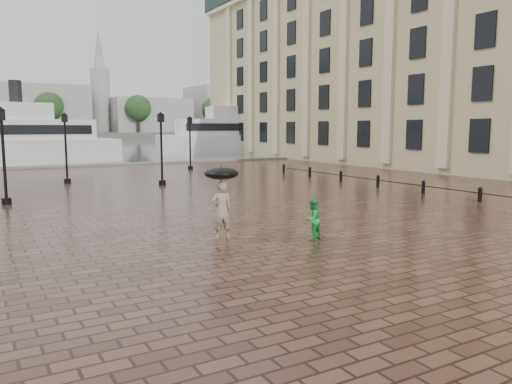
# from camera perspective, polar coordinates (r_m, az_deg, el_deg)

# --- Properties ---
(ground) EXTENTS (300.00, 300.00, 0.00)m
(ground) POSITION_cam_1_polar(r_m,az_deg,el_deg) (17.85, -4.95, -4.22)
(ground) COLOR #351F18
(ground) RESTS_ON ground
(harbour_water) EXTENTS (240.00, 240.00, 0.00)m
(harbour_water) POSITION_cam_1_polar(r_m,az_deg,el_deg) (108.19, -25.96, 4.77)
(harbour_water) COLOR #495459
(harbour_water) RESTS_ON ground
(quay_edge) EXTENTS (80.00, 0.60, 0.30)m
(quay_edge) POSITION_cam_1_polar(r_m,az_deg,el_deg) (48.57, -21.04, 2.68)
(quay_edge) COLOR slate
(quay_edge) RESTS_ON ground
(palace) EXTENTS (21.00, 76.00, 23.00)m
(palace) POSITION_cam_1_polar(r_m,az_deg,el_deg) (52.19, 24.10, 15.60)
(palace) COLOR #C8B980
(palace) RESTS_ON ground
(distant_skyline) EXTENTS (102.50, 22.00, 33.00)m
(distant_skyline) POSITION_cam_1_polar(r_m,az_deg,el_deg) (175.00, -11.42, 9.19)
(distant_skyline) COLOR #999691
(distant_skyline) RESTS_ON ground
(bollard_row) EXTENTS (0.22, 21.22, 0.73)m
(bollard_row) POSITION_cam_1_polar(r_m,az_deg,el_deg) (31.07, 13.77, 1.30)
(bollard_row) COLOR black
(bollard_row) RESTS_ON ground
(street_lamps) EXTENTS (21.44, 14.44, 4.40)m
(street_lamps) POSITION_cam_1_polar(r_m,az_deg,el_deg) (33.99, -20.14, 4.83)
(street_lamps) COLOR black
(street_lamps) RESTS_ON ground
(adult_pedestrian) EXTENTS (0.77, 0.59, 1.88)m
(adult_pedestrian) POSITION_cam_1_polar(r_m,az_deg,el_deg) (16.07, -3.94, -2.10)
(adult_pedestrian) COLOR gray
(adult_pedestrian) RESTS_ON ground
(child_pedestrian) EXTENTS (0.77, 0.68, 1.33)m
(child_pedestrian) POSITION_cam_1_polar(r_m,az_deg,el_deg) (16.10, 6.47, -3.11)
(child_pedestrian) COLOR green
(child_pedestrian) RESTS_ON ground
(ferry_far) EXTENTS (27.34, 11.35, 8.73)m
(ferry_far) POSITION_cam_1_polar(r_m,az_deg,el_deg) (70.32, -0.22, 6.62)
(ferry_far) COLOR silver
(ferry_far) RESTS_ON ground
(umbrella) EXTENTS (1.10, 1.10, 1.20)m
(umbrella) POSITION_cam_1_polar(r_m,az_deg,el_deg) (15.91, -3.98, 2.12)
(umbrella) COLOR black
(umbrella) RESTS_ON ground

